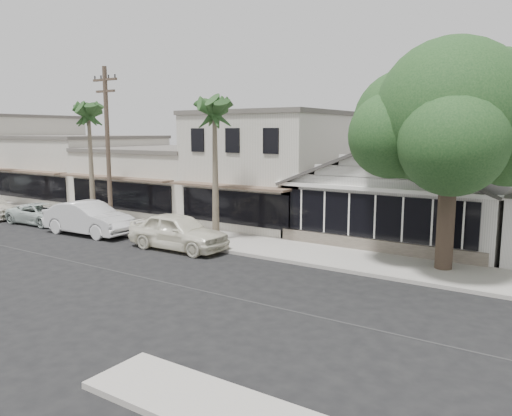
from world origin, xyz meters
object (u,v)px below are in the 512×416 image
Objects in this scene: car_2 at (41,214)px; car_1 at (89,218)px; shade_tree at (451,120)px; utility_pole at (108,146)px; car_0 at (178,231)px.

car_1 is at bearing -98.03° from car_2.
utility_pole is at bearing -172.48° from shade_tree.
utility_pole is 1.76× the size of car_0.
car_2 is 0.49× the size of shade_tree.
car_2 is at bearing -173.51° from utility_pole.
shade_tree is (17.26, 2.28, 1.22)m from utility_pole.
car_1 is 1.21× the size of car_2.
shade_tree is (11.41, 3.22, 5.14)m from car_0.
car_1 is at bearing -169.50° from shade_tree.
car_0 is at bearing -95.08° from car_2.
utility_pole is at bearing -87.05° from car_2.
utility_pole reaches higher than car_2.
car_0 is 11.46m from car_2.
car_0 is 6.45m from car_1.
car_1 is 5.02m from car_2.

